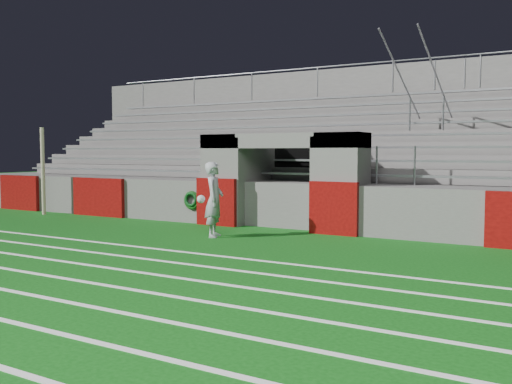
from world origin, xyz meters
The scene contains 6 objects.
ground centered at (0.00, 0.00, 0.00)m, with size 90.00×90.00×0.00m, color #0C4A0F.
field_post centered at (-8.42, 2.33, 1.46)m, with size 0.13×0.13×2.91m, color #B9AA8A.
field_markings centered at (0.00, -5.00, 0.01)m, with size 28.00×8.09×0.01m.
stadium_structure centered at (0.00, 7.97, 1.49)m, with size 26.00×8.48×5.42m.
goalkeeper_with_ball centered at (-0.59, 1.11, 0.93)m, with size 0.74×0.80×1.85m.
hose_coil centered at (-2.68, 2.93, 0.69)m, with size 0.56×0.14×0.56m.
Camera 1 is at (7.47, -10.36, 2.09)m, focal length 40.00 mm.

